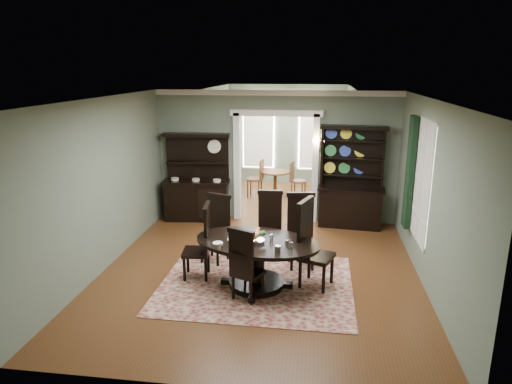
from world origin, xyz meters
TOP-DOWN VIEW (x-y plane):
  - room at (0.00, 0.04)m, footprint 5.51×6.01m
  - parlor at (0.00, 5.53)m, footprint 3.51×3.50m
  - doorway_trim at (0.00, 3.00)m, footprint 2.08×0.25m
  - right_window at (2.69, 0.93)m, footprint 0.15×1.47m
  - wall_sconce at (0.95, 2.85)m, footprint 0.27×0.21m
  - rug at (0.01, -0.42)m, footprint 3.16×2.59m
  - dining_table at (0.02, -0.49)m, footprint 2.26×2.25m
  - centerpiece at (0.03, -0.56)m, footprint 1.29×0.83m
  - chair_far_left at (-0.85, 0.51)m, footprint 0.58×0.57m
  - chair_far_mid at (0.09, 0.87)m, footprint 0.49×0.47m
  - chair_far_right at (0.69, 0.50)m, footprint 0.56×0.54m
  - chair_end_left at (-0.93, -0.27)m, footprint 0.51×0.53m
  - chair_end_right at (0.87, -0.29)m, footprint 0.66×0.68m
  - chair_near at (-0.10, -0.98)m, footprint 0.57×0.56m
  - sideboard at (-1.83, 2.76)m, footprint 1.59×0.69m
  - welsh_dresser at (1.71, 2.75)m, footprint 1.50×0.68m
  - parlor_table at (-0.19, 4.92)m, footprint 0.78×0.78m
  - parlor_chair_left at (-0.67, 4.83)m, footprint 0.46×0.45m
  - parlor_chair_right at (0.39, 4.89)m, footprint 0.46×0.45m

SIDE VIEW (x-z plane):
  - rug at x=0.01m, z-range 0.00..0.01m
  - parlor_table at x=-0.19m, z-range 0.11..0.84m
  - parlor_chair_right at x=0.39m, z-range 0.04..1.04m
  - dining_table at x=0.02m, z-range 0.16..0.96m
  - parlor_chair_left at x=-0.67m, z-range 0.04..1.10m
  - chair_near at x=-0.10m, z-range 0.03..1.22m
  - chair_far_left at x=-0.85m, z-range 0.03..1.29m
  - chair_far_mid at x=0.09m, z-range 0.03..1.29m
  - chair_end_left at x=-0.93m, z-range 0.03..1.33m
  - chair_far_right at x=0.69m, z-range 0.03..1.37m
  - sideboard at x=-1.83m, z-range -0.31..1.72m
  - chair_end_right at x=0.87m, z-range 0.04..1.49m
  - welsh_dresser at x=1.71m, z-range -0.31..1.96m
  - centerpiece at x=0.03m, z-range 0.76..0.97m
  - parlor at x=0.00m, z-range 0.01..3.02m
  - room at x=0.00m, z-range 0.07..3.08m
  - right_window at x=2.69m, z-range 0.54..2.66m
  - doorway_trim at x=0.00m, z-range 0.33..2.90m
  - wall_sconce at x=0.95m, z-range 1.79..1.99m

